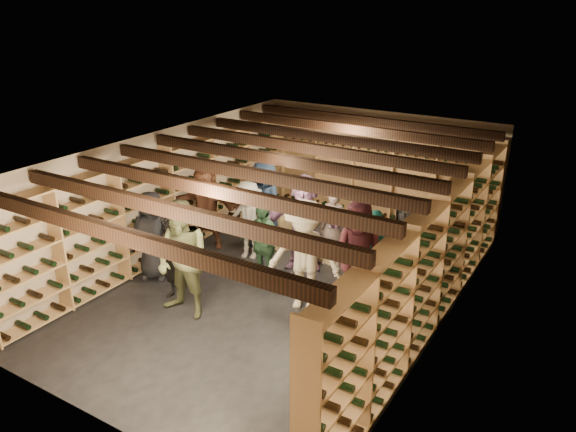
# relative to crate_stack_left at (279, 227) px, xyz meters

# --- Properties ---
(ground) EXTENTS (8.00, 8.00, 0.00)m
(ground) POSITION_rel_crate_stack_left_xyz_m (0.92, -1.30, -0.42)
(ground) COLOR black
(ground) RESTS_ON ground
(walls) EXTENTS (5.52, 8.02, 2.40)m
(walls) POSITION_rel_crate_stack_left_xyz_m (0.92, -1.30, 0.78)
(walls) COLOR beige
(walls) RESTS_ON ground
(ceiling) EXTENTS (5.50, 8.00, 0.01)m
(ceiling) POSITION_rel_crate_stack_left_xyz_m (0.92, -1.30, 1.98)
(ceiling) COLOR #BEB2A2
(ceiling) RESTS_ON walls
(ceiling_joists) EXTENTS (5.40, 7.12, 0.18)m
(ceiling_joists) POSITION_rel_crate_stack_left_xyz_m (0.92, -1.30, 1.84)
(ceiling_joists) COLOR black
(ceiling_joists) RESTS_ON ground
(wine_rack_left) EXTENTS (0.32, 7.50, 2.15)m
(wine_rack_left) POSITION_rel_crate_stack_left_xyz_m (-1.65, -1.30, 0.65)
(wine_rack_left) COLOR tan
(wine_rack_left) RESTS_ON ground
(wine_rack_right) EXTENTS (0.32, 7.50, 2.15)m
(wine_rack_right) POSITION_rel_crate_stack_left_xyz_m (3.49, -1.30, 0.65)
(wine_rack_right) COLOR tan
(wine_rack_right) RESTS_ON ground
(wine_rack_back) EXTENTS (4.70, 0.30, 2.15)m
(wine_rack_back) POSITION_rel_crate_stack_left_xyz_m (0.92, 2.53, 0.65)
(wine_rack_back) COLOR tan
(wine_rack_back) RESTS_ON ground
(crate_stack_left) EXTENTS (0.57, 0.45, 0.85)m
(crate_stack_left) POSITION_rel_crate_stack_left_xyz_m (0.00, 0.00, 0.00)
(crate_stack_left) COLOR tan
(crate_stack_left) RESTS_ON ground
(crate_stack_right) EXTENTS (0.54, 0.40, 0.34)m
(crate_stack_right) POSITION_rel_crate_stack_left_xyz_m (1.11, 0.00, -0.25)
(crate_stack_right) COLOR tan
(crate_stack_right) RESTS_ON ground
(crate_loose) EXTENTS (0.50, 0.34, 0.17)m
(crate_loose) POSITION_rel_crate_stack_left_xyz_m (2.34, 0.00, -0.34)
(crate_loose) COLOR tan
(crate_loose) RESTS_ON ground
(person_0) EXTENTS (0.92, 0.78, 1.61)m
(person_0) POSITION_rel_crate_stack_left_xyz_m (-1.21, -2.23, 0.38)
(person_0) COLOR black
(person_0) RESTS_ON ground
(person_1) EXTENTS (0.61, 0.47, 1.49)m
(person_1) POSITION_rel_crate_stack_left_xyz_m (-0.36, -2.66, 0.32)
(person_1) COLOR black
(person_1) RESTS_ON ground
(person_2) EXTENTS (0.96, 0.76, 1.90)m
(person_2) POSITION_rel_crate_stack_left_xyz_m (0.12, -2.93, 0.53)
(person_2) COLOR #5B603B
(person_2) RESTS_ON ground
(person_3) EXTENTS (1.33, 0.99, 1.84)m
(person_3) POSITION_rel_crate_stack_left_xyz_m (1.59, -1.75, 0.49)
(person_3) COLOR beige
(person_3) RESTS_ON ground
(person_4) EXTENTS (0.94, 0.43, 1.57)m
(person_4) POSITION_rel_crate_stack_left_xyz_m (2.39, -0.88, 0.36)
(person_4) COLOR #248577
(person_4) RESTS_ON ground
(person_5) EXTENTS (1.64, 1.05, 1.69)m
(person_5) POSITION_rel_crate_stack_left_xyz_m (-1.26, -0.70, 0.42)
(person_5) COLOR brown
(person_5) RESTS_ON ground
(person_6) EXTENTS (0.97, 0.74, 1.78)m
(person_6) POSITION_rel_crate_stack_left_xyz_m (-0.25, -0.10, 0.47)
(person_6) COLOR #1A2A42
(person_6) RESTS_ON ground
(person_7) EXTENTS (0.55, 0.38, 1.48)m
(person_7) POSITION_rel_crate_stack_left_xyz_m (1.28, -0.15, 0.32)
(person_7) COLOR gray
(person_7) RESTS_ON ground
(person_8) EXTENTS (1.00, 0.82, 1.88)m
(person_8) POSITION_rel_crate_stack_left_xyz_m (2.40, -1.43, 0.52)
(person_8) COLOR #471C24
(person_8) RESTS_ON ground
(person_9) EXTENTS (1.08, 0.76, 1.53)m
(person_9) POSITION_rel_crate_stack_left_xyz_m (-0.24, -0.69, 0.34)
(person_9) COLOR #A4A097
(person_9) RESTS_ON ground
(person_10) EXTENTS (0.90, 0.40, 1.52)m
(person_10) POSITION_rel_crate_stack_left_xyz_m (0.59, -1.45, 0.33)
(person_10) COLOR #2B5034
(person_10) RESTS_ON ground
(person_11) EXTENTS (1.75, 1.05, 1.80)m
(person_11) POSITION_rel_crate_stack_left_xyz_m (0.87, -0.52, 0.47)
(person_11) COLOR #825682
(person_11) RESTS_ON ground
(person_12) EXTENTS (0.89, 0.60, 1.77)m
(person_12) POSITION_rel_crate_stack_left_xyz_m (2.83, -0.56, 0.46)
(person_12) COLOR #35363A
(person_12) RESTS_ON ground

